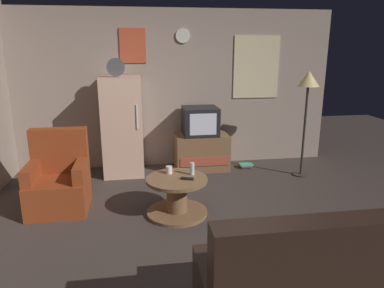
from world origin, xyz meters
TOP-DOWN VIEW (x-y plane):
  - ground_plane at (0.00, 0.00)m, footprint 12.00×12.00m
  - wall_with_art at (0.01, 2.45)m, footprint 5.20×0.12m
  - fridge at (-0.82, 2.06)m, footprint 0.60×0.62m
  - tv_stand at (0.41, 2.08)m, footprint 0.84×0.53m
  - crt_tv at (0.39, 2.08)m, footprint 0.54×0.51m
  - standing_lamp at (1.88, 1.55)m, footprint 0.32×0.32m
  - coffee_table at (-0.17, 0.51)m, footprint 0.72×0.72m
  - wine_glass at (0.03, 0.59)m, footprint 0.05×0.05m
  - mug_ceramic_white at (-0.24, 0.68)m, footprint 0.08×0.08m
  - remote_control at (-0.05, 0.44)m, footprint 0.16×0.09m
  - armchair at (-1.57, 0.90)m, footprint 0.68×0.68m
  - couch at (0.66, -1.33)m, footprint 1.70×0.80m
  - book_stack at (1.14, 2.02)m, footprint 0.22×0.17m

SIDE VIEW (x-z plane):
  - ground_plane at x=0.00m, z-range 0.00..0.00m
  - book_stack at x=1.14m, z-range 0.00..0.07m
  - coffee_table at x=-0.17m, z-range 0.00..0.46m
  - tv_stand at x=0.41m, z-range 0.00..0.57m
  - couch at x=0.66m, z-range -0.15..0.77m
  - armchair at x=-1.57m, z-range -0.14..0.82m
  - remote_control at x=-0.05m, z-range 0.46..0.48m
  - mug_ceramic_white at x=-0.24m, z-range 0.46..0.55m
  - wine_glass at x=0.03m, z-range 0.46..0.61m
  - fridge at x=-0.82m, z-range -0.13..1.64m
  - crt_tv at x=0.39m, z-range 0.57..1.01m
  - wall_with_art at x=0.01m, z-range 0.01..2.51m
  - standing_lamp at x=1.88m, z-range 0.56..2.15m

